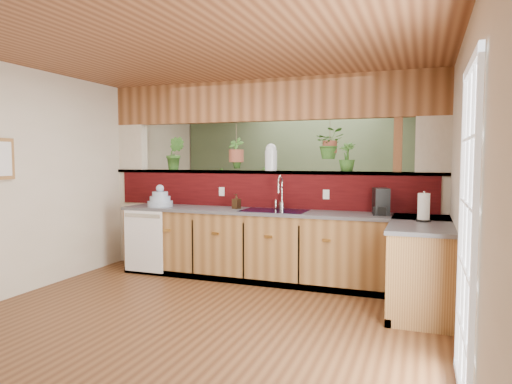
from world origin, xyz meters
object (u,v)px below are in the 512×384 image
(glass_jar, at_px, (271,157))
(soap_dispenser, at_px, (236,201))
(shelving_console, at_px, (254,217))
(paper_towel, at_px, (424,208))
(coffee_maker, at_px, (381,202))
(dish_stack, at_px, (160,200))
(faucet, at_px, (281,191))

(glass_jar, bearing_deg, soap_dispenser, -136.10)
(shelving_console, bearing_deg, paper_towel, -26.41)
(coffee_maker, xyz_separation_m, shelving_console, (-2.42, 2.24, -0.54))
(dish_stack, bearing_deg, shelving_console, 78.30)
(faucet, height_order, coffee_maker, faucet)
(soap_dispenser, height_order, paper_towel, paper_towel)
(soap_dispenser, relative_size, glass_jar, 0.54)
(glass_jar, distance_m, shelving_console, 2.38)
(dish_stack, distance_m, shelving_console, 2.44)
(faucet, xyz_separation_m, glass_jar, (-0.20, 0.22, 0.43))
(faucet, height_order, paper_towel, faucet)
(shelving_console, bearing_deg, glass_jar, -46.89)
(faucet, distance_m, soap_dispenser, 0.59)
(coffee_maker, relative_size, shelving_console, 0.21)
(dish_stack, bearing_deg, coffee_maker, 2.14)
(faucet, xyz_separation_m, dish_stack, (-1.65, -0.23, -0.15))
(soap_dispenser, height_order, coffee_maker, coffee_maker)
(soap_dispenser, height_order, glass_jar, glass_jar)
(dish_stack, xyz_separation_m, shelving_console, (0.49, 2.34, -0.49))
(faucet, xyz_separation_m, shelving_console, (-1.16, 2.12, -0.64))
(coffee_maker, bearing_deg, soap_dispenser, 165.86)
(soap_dispenser, xyz_separation_m, glass_jar, (0.36, 0.34, 0.57))
(coffee_maker, distance_m, glass_jar, 1.59)
(dish_stack, relative_size, soap_dispenser, 1.77)
(paper_towel, bearing_deg, soap_dispenser, 169.46)
(faucet, xyz_separation_m, soap_dispenser, (-0.56, -0.13, -0.14))
(dish_stack, relative_size, shelving_console, 0.23)
(coffee_maker, bearing_deg, paper_towel, -57.27)
(paper_towel, bearing_deg, glass_jar, 158.24)
(paper_towel, xyz_separation_m, glass_jar, (-1.93, 0.77, 0.53))
(soap_dispenser, distance_m, shelving_console, 2.38)
(faucet, xyz_separation_m, paper_towel, (1.73, -0.55, -0.10))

